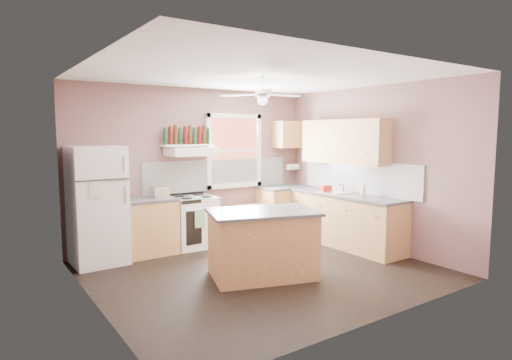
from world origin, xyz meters
TOP-DOWN VIEW (x-y plane):
  - floor at (0.00, 0.00)m, footprint 4.50×4.50m
  - ceiling at (0.00, 0.00)m, footprint 4.50×4.50m
  - wall_back at (0.00, 2.02)m, footprint 4.50×0.05m
  - wall_right at (2.27, 0.00)m, footprint 0.05×4.00m
  - wall_left at (-2.27, 0.00)m, footprint 0.05×4.00m
  - backsplash_back at (0.45, 1.99)m, footprint 2.90×0.03m
  - backsplash_right at (2.23, 0.30)m, footprint 0.03×2.60m
  - window_view at (0.75, 1.98)m, footprint 1.00×0.02m
  - window_frame at (0.75, 1.96)m, footprint 1.16×0.07m
  - refrigerator at (-1.80, 1.65)m, footprint 0.76×0.74m
  - base_cabinet_left at (-1.06, 1.70)m, footprint 0.90×0.60m
  - counter_left at (-1.06, 1.70)m, footprint 0.92×0.62m
  - toaster at (-0.83, 1.68)m, footprint 0.31×0.22m
  - stove at (-0.23, 1.70)m, footprint 0.72×0.66m
  - range_hood at (-0.23, 1.75)m, footprint 0.78×0.50m
  - bottle_shelf at (-0.23, 1.87)m, footprint 0.90×0.26m
  - cart at (0.95, 1.75)m, footprint 0.65×0.55m
  - base_cabinet_corner at (1.75, 1.70)m, footprint 1.00×0.60m
  - base_cabinet_right at (1.95, 0.30)m, footprint 0.60×2.20m
  - counter_corner at (1.75, 1.70)m, footprint 1.02×0.62m
  - counter_right at (1.94, 0.30)m, footprint 0.62×2.22m
  - sink at (1.94, 0.50)m, footprint 0.55×0.45m
  - faucet at (2.10, 0.50)m, footprint 0.03×0.03m
  - upper_cabinet_right at (2.08, 0.50)m, footprint 0.33×1.80m
  - upper_cabinet_corner at (1.95, 1.83)m, footprint 0.60×0.33m
  - paper_towel at (2.07, 1.86)m, footprint 0.26×0.12m
  - island at (-0.14, -0.20)m, footprint 1.52×1.21m
  - island_top at (-0.14, -0.20)m, footprint 1.62×1.30m
  - ceiling_fan_hub at (0.00, 0.00)m, footprint 0.20×0.20m
  - soap_bottle at (2.03, -0.02)m, footprint 0.12×0.12m
  - red_caddy at (1.92, 0.75)m, footprint 0.20×0.15m
  - wine_bottles at (-0.23, 1.87)m, footprint 0.86×0.06m

SIDE VIEW (x-z plane):
  - floor at x=0.00m, z-range 0.00..0.00m
  - cart at x=0.95m, z-range 0.00..0.55m
  - base_cabinet_left at x=-1.06m, z-range 0.00..0.86m
  - stove at x=-0.23m, z-range 0.00..0.86m
  - base_cabinet_corner at x=1.75m, z-range 0.00..0.86m
  - base_cabinet_right at x=1.95m, z-range 0.00..0.86m
  - island at x=-0.14m, z-range 0.00..0.86m
  - refrigerator at x=-1.80m, z-range 0.00..1.74m
  - counter_left at x=-1.06m, z-range 0.86..0.90m
  - counter_corner at x=1.75m, z-range 0.86..0.90m
  - counter_right at x=1.94m, z-range 0.86..0.90m
  - island_top at x=-0.14m, z-range 0.86..0.90m
  - sink at x=1.94m, z-range 0.88..0.91m
  - red_caddy at x=1.92m, z-range 0.90..1.00m
  - faucet at x=2.10m, z-range 0.90..1.04m
  - toaster at x=-0.83m, z-range 0.90..1.08m
  - soap_bottle at x=2.03m, z-range 0.90..1.12m
  - backsplash_back at x=0.45m, z-range 0.90..1.45m
  - backsplash_right at x=2.23m, z-range 0.90..1.45m
  - paper_towel at x=2.07m, z-range 1.19..1.31m
  - wall_back at x=0.00m, z-range 0.00..2.70m
  - wall_right at x=2.27m, z-range 0.00..2.70m
  - wall_left at x=-2.27m, z-range 0.00..2.70m
  - window_view at x=0.75m, z-range 1.00..2.20m
  - window_frame at x=0.75m, z-range 0.92..2.28m
  - range_hood at x=-0.23m, z-range 1.55..1.69m
  - bottle_shelf at x=-0.23m, z-range 1.71..1.73m
  - upper_cabinet_right at x=2.08m, z-range 1.40..2.16m
  - wine_bottles at x=-0.23m, z-range 1.72..2.03m
  - upper_cabinet_corner at x=1.95m, z-range 1.64..2.16m
  - ceiling_fan_hub at x=0.00m, z-range 2.41..2.49m
  - ceiling at x=0.00m, z-range 2.70..2.70m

